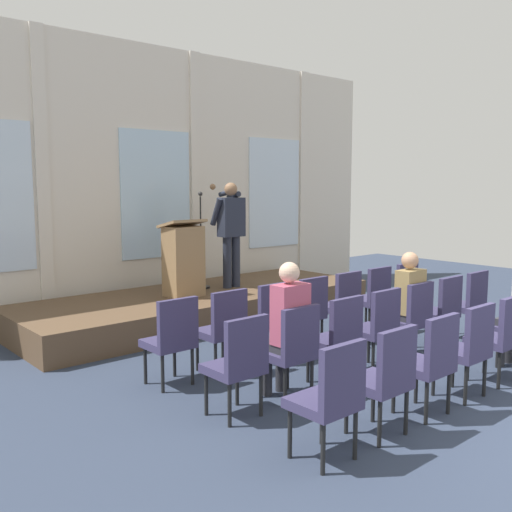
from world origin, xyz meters
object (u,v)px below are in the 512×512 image
at_px(chair_r0_c2, 268,317).
at_px(chair_r0_c3, 307,309).
at_px(chair_r0_c0, 172,336).
at_px(chair_r1_c3, 377,324).
at_px(audience_r1_c4, 406,299).
at_px(chair_r2_c4, 500,333).
at_px(lectern, 183,259).
at_px(chair_r1_c2, 338,335).
at_px(chair_r1_c5, 442,308).
at_px(chair_r1_c1, 292,346).
at_px(chair_r2_c1, 385,375).
at_px(chair_r2_c2, 430,359).
at_px(mic_stand, 201,267).
at_px(chair_r0_c6, 400,290).
at_px(chair_r1_c4, 412,316).
at_px(chair_r1_c6, 469,301).
at_px(chair_r0_c1, 223,326).
at_px(chair_r1_c0, 239,360).
at_px(chair_r0_c4, 342,302).
at_px(chair_r2_c0, 331,394).
at_px(chair_r2_c3, 468,345).
at_px(chair_r0_c5, 373,295).
at_px(speaker, 231,227).
at_px(audience_r1_c1, 287,323).

distance_m(chair_r0_c2, chair_r0_c3, 0.66).
relative_size(chair_r0_c0, chair_r1_c3, 1.00).
relative_size(audience_r1_c4, chair_r2_c4, 1.37).
distance_m(lectern, chair_r1_c2, 3.35).
distance_m(chair_r1_c5, chair_r2_c4, 1.27).
xyz_separation_m(chair_r1_c1, chair_r2_c1, (0.00, -1.08, 0.00)).
distance_m(chair_r0_c3, chair_r2_c2, 2.26).
bearing_deg(chair_r1_c1, lectern, 73.67).
height_order(mic_stand, chair_r0_c0, mic_stand).
height_order(chair_r0_c0, chair_r0_c6, same).
bearing_deg(lectern, chair_r1_c5, -63.06).
relative_size(chair_r1_c4, chair_r2_c2, 1.00).
relative_size(chair_r0_c3, chair_r2_c2, 1.00).
xyz_separation_m(audience_r1_c4, chair_r1_c6, (1.32, -0.08, -0.18)).
height_order(chair_r0_c1, chair_r2_c4, same).
xyz_separation_m(mic_stand, chair_r0_c2, (-0.88, -2.58, -0.22)).
relative_size(chair_r0_c1, chair_r2_c4, 1.00).
bearing_deg(chair_r2_c4, chair_r1_c0, 157.80).
distance_m(lectern, chair_r1_c4, 3.49).
height_order(chair_r1_c5, chair_r2_c1, same).
bearing_deg(chair_r2_c4, chair_r0_c4, 90.00).
distance_m(chair_r0_c3, chair_r2_c1, 2.53).
relative_size(chair_r1_c2, chair_r1_c3, 1.00).
xyz_separation_m(chair_r0_c6, chair_r2_c1, (-3.31, -2.16, 0.00)).
xyz_separation_m(chair_r0_c6, chair_r1_c1, (-3.31, -1.08, 0.00)).
xyz_separation_m(chair_r2_c0, chair_r2_c1, (0.66, 0.00, 0.00)).
distance_m(chair_r0_c1, chair_r1_c1, 1.08).
bearing_deg(chair_r0_c6, chair_r1_c5, -121.49).
xyz_separation_m(audience_r1_c4, chair_r2_c3, (-0.66, -1.16, -0.18)).
bearing_deg(chair_r1_c4, chair_r0_c3, 121.49).
relative_size(chair_r0_c2, chair_r2_c4, 1.00).
distance_m(chair_r0_c5, chair_r1_c3, 1.71).
distance_m(lectern, chair_r0_c6, 3.26).
bearing_deg(lectern, audience_r1_c4, -72.47).
xyz_separation_m(chair_r0_c1, chair_r2_c0, (-0.66, -2.16, 0.00)).
height_order(speaker, chair_r2_c1, speaker).
relative_size(chair_r0_c4, chair_r2_c2, 1.00).
relative_size(chair_r0_c0, chair_r2_c2, 1.00).
relative_size(audience_r1_c1, chair_r1_c5, 1.44).
relative_size(chair_r1_c3, chair_r1_c5, 1.00).
relative_size(chair_r0_c6, chair_r2_c4, 1.00).
height_order(chair_r1_c4, chair_r2_c1, same).
bearing_deg(chair_r2_c0, chair_r1_c6, 15.22).
bearing_deg(chair_r2_c2, chair_r0_c2, 90.00).
bearing_deg(chair_r0_c6, chair_r2_c3, -132.57).
xyz_separation_m(chair_r2_c1, chair_r2_c3, (1.32, 0.00, 0.00)).
relative_size(speaker, chair_r0_c5, 1.81).
bearing_deg(chair_r1_c5, chair_r1_c3, 180.00).
height_order(audience_r1_c1, chair_r2_c0, audience_r1_c1).
bearing_deg(chair_r1_c2, chair_r1_c1, 180.00).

